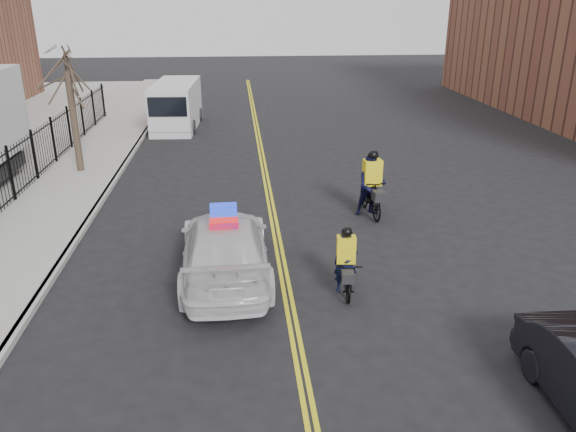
# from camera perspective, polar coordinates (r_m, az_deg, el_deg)

# --- Properties ---
(ground) EXTENTS (120.00, 120.00, 0.00)m
(ground) POSITION_cam_1_polar(r_m,az_deg,el_deg) (14.75, -0.39, -6.20)
(ground) COLOR black
(ground) RESTS_ON ground
(center_line_left) EXTENTS (0.10, 60.00, 0.01)m
(center_line_left) POSITION_cam_1_polar(r_m,az_deg,el_deg) (22.13, -2.37, 3.36)
(center_line_left) COLOR gold
(center_line_left) RESTS_ON ground
(center_line_right) EXTENTS (0.10, 60.00, 0.01)m
(center_line_right) POSITION_cam_1_polar(r_m,az_deg,el_deg) (22.14, -1.96, 3.38)
(center_line_right) COLOR gold
(center_line_right) RESTS_ON ground
(sidewalk) EXTENTS (3.00, 60.00, 0.15)m
(sidewalk) POSITION_cam_1_polar(r_m,az_deg,el_deg) (22.99, -21.19, 2.78)
(sidewalk) COLOR #999691
(sidewalk) RESTS_ON ground
(curb) EXTENTS (0.20, 60.00, 0.15)m
(curb) POSITION_cam_1_polar(r_m,az_deg,el_deg) (22.62, -17.54, 2.95)
(curb) COLOR #999691
(curb) RESTS_ON ground
(iron_fence) EXTENTS (0.12, 28.00, 2.00)m
(iron_fence) POSITION_cam_1_polar(r_m,az_deg,el_deg) (23.21, -25.06, 4.76)
(iron_fence) COLOR black
(iron_fence) RESTS_ON ground
(street_tree) EXTENTS (3.20, 3.20, 4.80)m
(street_tree) POSITION_cam_1_polar(r_m,az_deg,el_deg) (24.16, -21.32, 12.09)
(street_tree) COLOR #372A20
(street_tree) RESTS_ON sidewalk
(police_cruiser) EXTENTS (2.41, 5.60, 1.77)m
(police_cruiser) POSITION_cam_1_polar(r_m,az_deg,el_deg) (14.56, -6.42, -3.18)
(police_cruiser) COLOR silver
(police_cruiser) RESTS_ON ground
(cargo_van) EXTENTS (2.54, 6.05, 2.49)m
(cargo_van) POSITION_cam_1_polar(r_m,az_deg,el_deg) (32.26, -11.31, 10.89)
(cargo_van) COLOR silver
(cargo_van) RESTS_ON ground
(cyclist_near) EXTENTS (0.79, 1.81, 1.72)m
(cyclist_near) POSITION_cam_1_polar(r_m,az_deg,el_deg) (13.86, 5.84, -5.43)
(cyclist_near) COLOR black
(cyclist_near) RESTS_ON ground
(cyclist_far) EXTENTS (1.05, 2.24, 2.23)m
(cyclist_far) POSITION_cam_1_polar(r_m,az_deg,el_deg) (18.79, 8.47, 2.65)
(cyclist_far) COLOR black
(cyclist_far) RESTS_ON ground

